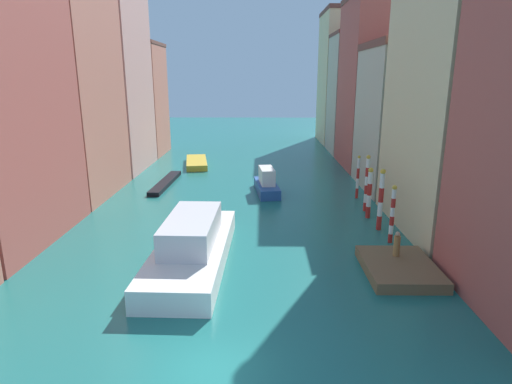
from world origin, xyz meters
The scene contains 20 objects.
ground_plane centered at (0.00, 24.50, 0.00)m, with size 154.00×154.00×0.00m, color #1E6B66.
building_left_2 centered at (-14.81, 24.26, 11.40)m, with size 6.53×11.03×22.77m.
building_left_3 centered at (-14.81, 35.68, 10.33)m, with size 6.53×11.11×20.63m.
building_left_4 centered at (-14.81, 45.64, 7.43)m, with size 6.53×8.46×14.85m.
building_right_1 centered at (14.81, 15.54, 10.46)m, with size 6.53×12.10×20.89m.
building_right_2 centered at (14.81, 26.93, 6.77)m, with size 6.53×10.04×13.52m.
building_right_3 centered at (14.81, 37.61, 9.67)m, with size 6.53×11.16×19.32m.
building_right_4 centered at (14.81, 47.66, 8.11)m, with size 6.53×8.45×16.21m.
building_right_5 centered at (14.81, 57.90, 10.29)m, with size 6.53×11.25×20.55m.
waterfront_dock centered at (9.43, 8.14, 0.30)m, with size 3.76×5.00×0.59m.
person_on_dock centered at (9.51, 9.14, 1.26)m, with size 0.36×0.36×1.44m.
mooring_pole_0 centered at (10.24, 12.64, 1.97)m, with size 0.31×0.31×3.84m.
mooring_pole_1 centered at (10.14, 15.06, 2.24)m, with size 0.38×0.38×4.38m.
mooring_pole_2 centered at (10.01, 17.70, 2.01)m, with size 0.38×0.38×3.91m.
mooring_pole_3 centered at (10.20, 19.44, 2.32)m, with size 0.33×0.33×4.54m.
mooring_pole_4 centered at (10.35, 23.19, 1.96)m, with size 0.27×0.27×3.83m.
vaporetto_white centered at (-2.09, 9.45, 1.05)m, with size 4.17×12.05×2.78m.
gondola_black centered at (-7.68, 27.90, 0.20)m, with size 1.44×9.23×0.41m.
motorboat_0 centered at (-6.00, 37.62, 0.34)m, with size 3.55×7.84×0.69m.
motorboat_1 centered at (2.38, 24.96, 0.86)m, with size 2.46×6.04×2.34m.
Camera 1 is at (1.83, -13.42, 10.39)m, focal length 29.99 mm.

